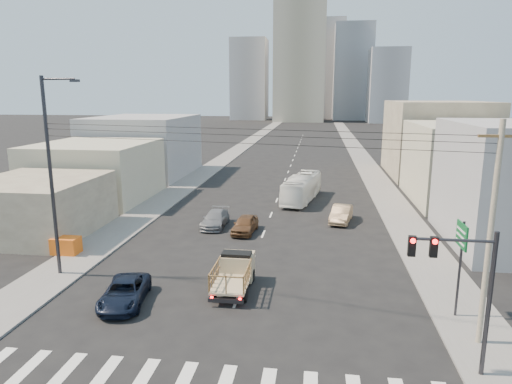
% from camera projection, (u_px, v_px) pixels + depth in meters
% --- Properties ---
extents(ground, '(420.00, 420.00, 0.00)m').
position_uv_depth(ground, '(230.00, 317.00, 22.90)').
color(ground, black).
rests_on(ground, ground).
extents(sidewalk_left, '(3.50, 180.00, 0.12)m').
position_uv_depth(sidewalk_left, '(239.00, 149.00, 92.24)').
color(sidewalk_left, slate).
rests_on(sidewalk_left, ground).
extents(sidewalk_right, '(3.50, 180.00, 0.12)m').
position_uv_depth(sidewalk_right, '(357.00, 151.00, 89.14)').
color(sidewalk_right, slate).
rests_on(sidewalk_right, ground).
extents(lane_dashes, '(0.15, 104.00, 0.01)m').
position_uv_depth(lane_dashes, '(292.00, 163.00, 74.23)').
color(lane_dashes, silver).
rests_on(lane_dashes, ground).
extents(flatbed_pickup, '(1.95, 4.41, 1.90)m').
position_uv_depth(flatbed_pickup, '(234.00, 271.00, 26.01)').
color(flatbed_pickup, tan).
rests_on(flatbed_pickup, ground).
extents(navy_pickup, '(2.82, 4.85, 1.27)m').
position_uv_depth(navy_pickup, '(125.00, 292.00, 24.27)').
color(navy_pickup, black).
rests_on(navy_pickup, ground).
extents(city_bus, '(4.02, 9.98, 2.71)m').
position_uv_depth(city_bus, '(302.00, 188.00, 47.72)').
color(city_bus, white).
rests_on(city_bus, ground).
extents(sedan_brown, '(1.95, 4.16, 1.38)m').
position_uv_depth(sedan_brown, '(245.00, 224.00, 36.72)').
color(sedan_brown, brown).
rests_on(sedan_brown, ground).
extents(sedan_tan, '(2.32, 4.60, 1.45)m').
position_uv_depth(sedan_tan, '(341.00, 214.00, 39.80)').
color(sedan_tan, '#947756').
rests_on(sedan_tan, ground).
extents(sedan_grey, '(1.88, 4.52, 1.31)m').
position_uv_depth(sedan_grey, '(215.00, 219.00, 38.43)').
color(sedan_grey, slate).
rests_on(sedan_grey, ground).
extents(traffic_signal, '(3.23, 0.35, 6.00)m').
position_uv_depth(traffic_signal, '(463.00, 279.00, 17.35)').
color(traffic_signal, '#2D2D33').
rests_on(traffic_signal, ground).
extents(green_sign, '(0.18, 1.60, 5.00)m').
position_uv_depth(green_sign, '(461.00, 246.00, 22.09)').
color(green_sign, '#2D2D33').
rests_on(green_sign, ground).
extents(utility_pole, '(1.80, 0.24, 10.00)m').
position_uv_depth(utility_pole, '(490.00, 233.00, 19.32)').
color(utility_pole, gray).
rests_on(utility_pole, ground).
extents(streetlamp_left, '(2.36, 0.25, 12.00)m').
position_uv_depth(streetlamp_left, '(52.00, 172.00, 26.92)').
color(streetlamp_left, '#2D2D33').
rests_on(streetlamp_left, ground).
extents(overhead_wires, '(23.01, 5.02, 0.72)m').
position_uv_depth(overhead_wires, '(234.00, 135.00, 22.46)').
color(overhead_wires, black).
rests_on(overhead_wires, ground).
extents(crate_stack, '(1.80, 1.20, 1.14)m').
position_uv_depth(crate_stack, '(66.00, 245.00, 31.60)').
color(crate_stack, orange).
rests_on(crate_stack, sidewalk_left).
extents(bldg_right_mid, '(11.00, 14.00, 8.00)m').
position_uv_depth(bldg_right_mid, '(469.00, 164.00, 46.60)').
color(bldg_right_mid, '#B7B193').
rests_on(bldg_right_mid, ground).
extents(bldg_right_far, '(12.00, 16.00, 10.00)m').
position_uv_depth(bldg_right_far, '(436.00, 139.00, 61.83)').
color(bldg_right_far, gray).
rests_on(bldg_right_far, ground).
extents(bldg_left_near, '(9.00, 10.00, 4.40)m').
position_uv_depth(bldg_left_near, '(37.00, 206.00, 36.43)').
color(bldg_left_near, gray).
rests_on(bldg_left_near, ground).
extents(bldg_left_mid, '(11.00, 12.00, 6.00)m').
position_uv_depth(bldg_left_mid, '(96.00, 171.00, 48.02)').
color(bldg_left_mid, '#B7B193').
rests_on(bldg_left_mid, ground).
extents(bldg_left_far, '(12.00, 16.00, 8.00)m').
position_uv_depth(bldg_left_far, '(144.00, 146.00, 62.41)').
color(bldg_left_far, '#979699').
rests_on(bldg_left_far, ground).
extents(high_rise_tower, '(20.00, 20.00, 60.00)m').
position_uv_depth(high_rise_tower, '(300.00, 45.00, 181.77)').
color(high_rise_tower, tan).
rests_on(high_rise_tower, ground).
extents(midrise_ne, '(16.00, 16.00, 40.00)m').
position_uv_depth(midrise_ne, '(353.00, 72.00, 195.51)').
color(midrise_ne, '#909398').
rests_on(midrise_ne, ground).
extents(midrise_nw, '(15.00, 15.00, 34.00)m').
position_uv_depth(midrise_nw, '(250.00, 80.00, 197.10)').
color(midrise_nw, '#909398').
rests_on(midrise_nw, ground).
extents(midrise_back, '(18.00, 18.00, 44.00)m').
position_uv_depth(midrise_back, '(324.00, 70.00, 211.20)').
color(midrise_back, '#979699').
rests_on(midrise_back, ground).
extents(midrise_east, '(14.00, 14.00, 28.00)m').
position_uv_depth(midrise_east, '(387.00, 86.00, 175.81)').
color(midrise_east, '#909398').
rests_on(midrise_east, ground).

